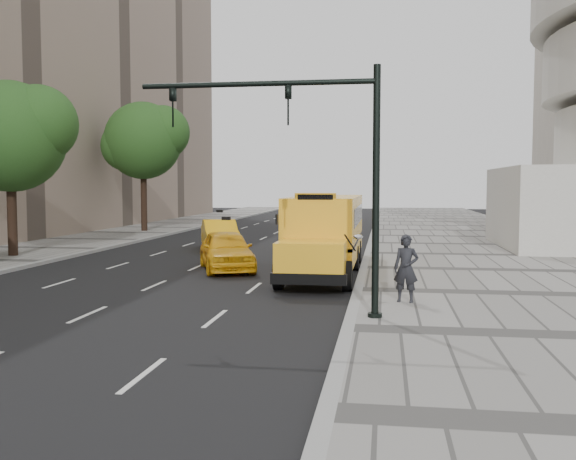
# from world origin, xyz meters

# --- Properties ---
(ground) EXTENTS (140.00, 140.00, 0.00)m
(ground) POSITION_xyz_m (0.00, 0.00, 0.00)
(ground) COLOR black
(ground) RESTS_ON ground
(sidewalk_museum) EXTENTS (12.00, 140.00, 0.15)m
(sidewalk_museum) POSITION_xyz_m (12.00, 0.00, 0.07)
(sidewalk_museum) COLOR gray
(sidewalk_museum) RESTS_ON ground
(curb_museum) EXTENTS (0.30, 140.00, 0.15)m
(curb_museum) POSITION_xyz_m (6.00, 0.00, 0.07)
(curb_museum) COLOR gray
(curb_museum) RESTS_ON ground
(curb_far) EXTENTS (0.30, 140.00, 0.15)m
(curb_far) POSITION_xyz_m (-8.00, 0.00, 0.07)
(curb_far) COLOR gray
(curb_far) RESTS_ON ground
(tree_b) EXTENTS (5.82, 5.17, 8.30)m
(tree_b) POSITION_xyz_m (-10.40, 1.83, 5.76)
(tree_b) COLOR black
(tree_b) RESTS_ON ground
(tree_c) EXTENTS (6.25, 5.55, 9.44)m
(tree_c) POSITION_xyz_m (-10.39, 18.51, 6.71)
(tree_c) COLOR black
(tree_c) RESTS_ON ground
(school_bus) EXTENTS (2.96, 11.56, 3.19)m
(school_bus) POSITION_xyz_m (4.50, -0.29, 1.76)
(school_bus) COLOR yellow
(school_bus) RESTS_ON ground
(taxi_near) EXTENTS (3.52, 5.18, 1.64)m
(taxi_near) POSITION_xyz_m (0.47, -0.71, 0.82)
(taxi_near) COLOR #F7B213
(taxi_near) RESTS_ON ground
(taxi_far) EXTENTS (3.28, 5.16, 1.61)m
(taxi_far) POSITION_xyz_m (-1.90, 7.28, 0.80)
(taxi_far) COLOR #F7B213
(taxi_far) RESTS_ON ground
(pedestrian) EXTENTS (0.77, 0.58, 1.92)m
(pedestrian) POSITION_xyz_m (7.43, -7.68, 1.11)
(pedestrian) COLOR black
(pedestrian) RESTS_ON sidewalk_museum
(traffic_signal) EXTENTS (6.18, 0.36, 6.40)m
(traffic_signal) POSITION_xyz_m (5.19, -9.89, 4.09)
(traffic_signal) COLOR black
(traffic_signal) RESTS_ON ground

